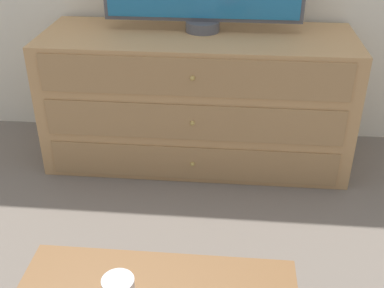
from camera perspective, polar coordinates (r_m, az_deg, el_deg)
ground_plane at (r=3.09m, az=0.17°, el=1.79°), size 12.00×12.00×0.00m
dresser at (r=2.65m, az=0.63°, el=5.38°), size 1.62×0.59×0.72m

